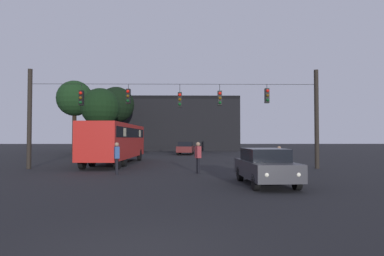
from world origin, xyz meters
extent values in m
plane|color=black|center=(0.00, 24.50, 0.00)|extent=(168.00, 168.00, 0.00)
cylinder|color=black|center=(-9.25, 15.76, 3.20)|extent=(0.28, 0.28, 6.40)
cylinder|color=black|center=(9.25, 15.76, 3.20)|extent=(0.28, 0.28, 6.40)
cylinder|color=black|center=(0.00, 15.76, 5.45)|extent=(18.50, 0.02, 0.02)
cylinder|color=black|center=(-5.95, 15.76, 5.23)|extent=(0.03, 0.03, 0.42)
cube|color=black|center=(-5.95, 15.76, 4.54)|extent=(0.26, 0.32, 0.95)
sphere|color=red|center=(-5.95, 15.58, 4.84)|extent=(0.20, 0.20, 0.20)
sphere|color=#5B3D0C|center=(-5.95, 15.58, 4.54)|extent=(0.20, 0.20, 0.20)
sphere|color=#0C4219|center=(-5.95, 15.58, 4.24)|extent=(0.20, 0.20, 0.20)
cylinder|color=black|center=(-2.94, 15.76, 5.28)|extent=(0.03, 0.03, 0.31)
cube|color=black|center=(-2.94, 15.76, 4.65)|extent=(0.26, 0.32, 0.95)
sphere|color=red|center=(-2.94, 15.58, 4.95)|extent=(0.20, 0.20, 0.20)
sphere|color=#5B3D0C|center=(-2.94, 15.58, 4.65)|extent=(0.20, 0.20, 0.20)
sphere|color=#0C4219|center=(-2.94, 15.58, 4.35)|extent=(0.20, 0.20, 0.20)
cylinder|color=black|center=(0.38, 15.76, 5.18)|extent=(0.03, 0.03, 0.52)
cube|color=black|center=(0.38, 15.76, 4.44)|extent=(0.26, 0.32, 0.95)
sphere|color=red|center=(0.38, 15.58, 4.74)|extent=(0.20, 0.20, 0.20)
sphere|color=#5B3D0C|center=(0.38, 15.58, 4.44)|extent=(0.20, 0.20, 0.20)
sphere|color=#0C4219|center=(0.38, 15.58, 4.14)|extent=(0.20, 0.20, 0.20)
cylinder|color=black|center=(2.96, 15.76, 5.22)|extent=(0.03, 0.03, 0.43)
cube|color=black|center=(2.96, 15.76, 4.54)|extent=(0.26, 0.32, 0.95)
sphere|color=red|center=(2.96, 15.58, 4.84)|extent=(0.20, 0.20, 0.20)
sphere|color=#5B3D0C|center=(2.96, 15.58, 4.54)|extent=(0.20, 0.20, 0.20)
sphere|color=#0C4219|center=(2.96, 15.58, 4.24)|extent=(0.20, 0.20, 0.20)
cylinder|color=black|center=(6.03, 15.76, 5.31)|extent=(0.03, 0.03, 0.25)
cube|color=black|center=(6.03, 15.76, 4.71)|extent=(0.26, 0.32, 0.95)
sphere|color=red|center=(6.03, 15.58, 5.01)|extent=(0.20, 0.20, 0.20)
sphere|color=#5B3D0C|center=(6.03, 15.58, 4.71)|extent=(0.20, 0.20, 0.20)
sphere|color=#0C4219|center=(6.03, 15.58, 4.41)|extent=(0.20, 0.20, 0.20)
cube|color=#B21E19|center=(-4.55, 19.66, 1.75)|extent=(2.78, 11.06, 2.50)
cube|color=black|center=(-4.55, 19.66, 2.36)|extent=(2.81, 10.40, 0.70)
cylinder|color=black|center=(-5.56, 23.64, 0.50)|extent=(0.31, 1.01, 1.00)
cylinder|color=black|center=(-3.34, 23.59, 0.50)|extent=(0.31, 1.01, 1.00)
cylinder|color=black|center=(-5.72, 17.48, 0.50)|extent=(0.31, 1.01, 1.00)
cylinder|color=black|center=(-3.50, 17.43, 0.50)|extent=(0.31, 1.01, 1.00)
cylinder|color=black|center=(-5.77, 15.51, 0.50)|extent=(0.31, 1.01, 1.00)
cylinder|color=black|center=(-3.55, 15.45, 0.50)|extent=(0.31, 1.01, 1.00)
cube|color=beige|center=(-4.47, 22.95, 2.36)|extent=(2.58, 0.87, 0.56)
cube|color=beige|center=(-4.62, 16.91, 2.36)|extent=(2.58, 0.87, 0.56)
cube|color=#2D2D33|center=(4.14, 8.26, 0.66)|extent=(2.00, 4.38, 0.68)
cube|color=black|center=(4.14, 8.41, 1.26)|extent=(1.69, 2.40, 0.52)
cylinder|color=black|center=(5.00, 6.88, 0.32)|extent=(0.25, 0.65, 0.64)
cylinder|color=black|center=(3.42, 6.81, 0.32)|extent=(0.25, 0.65, 0.64)
cylinder|color=black|center=(4.86, 9.72, 0.32)|extent=(0.25, 0.65, 0.64)
cylinder|color=black|center=(3.29, 9.64, 0.32)|extent=(0.25, 0.65, 0.64)
sphere|color=white|center=(4.82, 6.19, 0.66)|extent=(0.18, 0.18, 0.18)
sphere|color=white|center=(3.67, 6.14, 0.66)|extent=(0.18, 0.18, 0.18)
cube|color=#511919|center=(0.66, 34.09, 0.66)|extent=(2.16, 4.44, 0.68)
cube|color=black|center=(0.64, 33.94, 1.26)|extent=(1.78, 2.45, 0.52)
cylinder|color=black|center=(-0.01, 35.57, 0.32)|extent=(0.27, 0.66, 0.64)
cylinder|color=black|center=(1.56, 35.44, 0.32)|extent=(0.27, 0.66, 0.64)
cylinder|color=black|center=(-0.25, 32.75, 0.32)|extent=(0.27, 0.66, 0.64)
cylinder|color=black|center=(1.32, 32.61, 0.32)|extent=(0.27, 0.66, 0.64)
sphere|color=white|center=(0.26, 36.23, 0.66)|extent=(0.18, 0.18, 0.18)
sphere|color=white|center=(1.41, 36.14, 0.66)|extent=(0.18, 0.18, 0.18)
cylinder|color=black|center=(5.91, 12.46, 0.38)|extent=(0.14, 0.14, 0.75)
cylinder|color=black|center=(5.89, 12.62, 0.38)|extent=(0.14, 0.14, 0.75)
cube|color=black|center=(5.90, 12.54, 1.04)|extent=(0.29, 0.39, 0.56)
sphere|color=#8C6B51|center=(5.90, 12.54, 1.42)|extent=(0.20, 0.20, 0.20)
cylinder|color=black|center=(-2.99, 12.54, 0.43)|extent=(0.14, 0.14, 0.86)
cylinder|color=black|center=(-2.93, 12.39, 0.43)|extent=(0.14, 0.14, 0.86)
cube|color=#2D4C7F|center=(-2.96, 12.47, 1.18)|extent=(0.36, 0.42, 0.64)
sphere|color=#8C6B51|center=(-2.96, 12.47, 1.62)|extent=(0.23, 0.23, 0.23)
cylinder|color=black|center=(1.49, 12.74, 0.43)|extent=(0.14, 0.14, 0.86)
cylinder|color=black|center=(1.43, 12.89, 0.43)|extent=(0.14, 0.14, 0.86)
cube|color=maroon|center=(1.46, 12.82, 1.19)|extent=(0.36, 0.42, 0.65)
sphere|color=#8C6B51|center=(1.46, 12.82, 1.63)|extent=(0.23, 0.23, 0.23)
cube|color=black|center=(-1.28, 50.84, 3.95)|extent=(20.29, 12.95, 7.90)
cube|color=black|center=(-1.28, 50.84, 8.15)|extent=(20.29, 12.95, 0.50)
cylinder|color=#2D2116|center=(-8.40, 29.83, 1.91)|extent=(0.43, 0.43, 3.82)
sphere|color=black|center=(-8.40, 29.83, 5.25)|extent=(4.08, 4.08, 4.08)
cylinder|color=black|center=(-12.99, 35.25, 2.67)|extent=(0.49, 0.49, 5.33)
sphere|color=black|center=(-12.99, 35.25, 6.85)|extent=(4.34, 4.34, 4.34)
cylinder|color=black|center=(-8.87, 39.97, 2.42)|extent=(0.38, 0.38, 4.84)
sphere|color=black|center=(-8.87, 39.97, 6.55)|extent=(4.88, 4.88, 4.88)
camera|label=1|loc=(0.86, -5.65, 1.96)|focal=31.15mm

